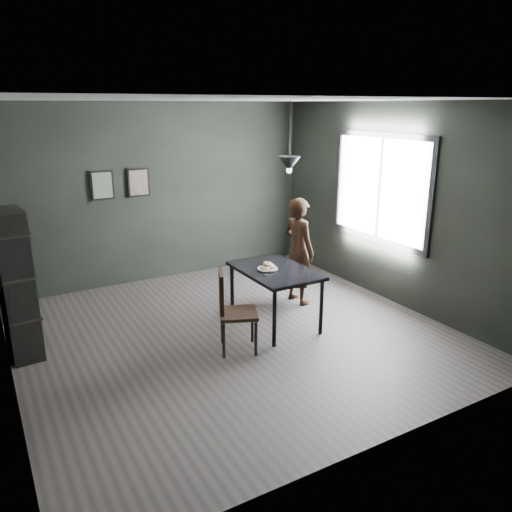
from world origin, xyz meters
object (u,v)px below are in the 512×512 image
white_plate (268,269)px  shelf_unit (16,286)px  wood_chair (231,306)px  pendant_lamp (289,164)px  woman (299,251)px  cafe_table (275,275)px

white_plate → shelf_unit: 2.91m
white_plate → wood_chair: wood_chair is taller
white_plate → pendant_lamp: pendant_lamp is taller
white_plate → shelf_unit: size_ratio=0.14×
woman → wood_chair: woman is taller
cafe_table → wood_chair: (-0.82, -0.37, -0.12)m
white_plate → shelf_unit: (-2.83, 0.66, 0.09)m
woman → pendant_lamp: 1.42m
cafe_table → shelf_unit: bearing=166.6°
cafe_table → woman: woman is taller
wood_chair → shelf_unit: size_ratio=0.58×
wood_chair → white_plate: bearing=51.9°
shelf_unit → wood_chair: bearing=-31.4°
cafe_table → white_plate: bearing=157.7°
woman → shelf_unit: (-3.62, 0.21, 0.08)m
wood_chair → woman: bearing=52.6°
shelf_unit → white_plate: bearing=-17.7°
white_plate → woman: woman is taller
white_plate → pendant_lamp: bearing=10.7°
shelf_unit → pendant_lamp: bearing=-15.2°
white_plate → pendant_lamp: size_ratio=0.27×
pendant_lamp → shelf_unit: bearing=169.4°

